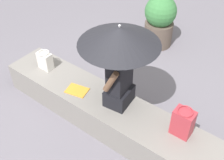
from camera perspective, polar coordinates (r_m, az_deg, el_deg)
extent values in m
plane|color=slate|center=(3.94, -1.29, -8.38)|extent=(14.00, 14.00, 0.00)
cube|color=gray|center=(3.78, -1.34, -6.31)|extent=(3.14, 0.60, 0.42)
cube|color=black|center=(3.54, 1.42, -3.09)|extent=(0.32, 0.37, 0.22)
cube|color=black|center=(3.31, 1.52, 1.30)|extent=(0.24, 0.34, 0.48)
sphere|color=brown|center=(3.10, 1.63, 6.17)|extent=(0.20, 0.20, 0.20)
cylinder|color=brown|center=(3.16, -0.25, -0.34)|extent=(0.21, 0.09, 0.32)
cylinder|color=brown|center=(3.43, 3.16, 3.44)|extent=(0.21, 0.09, 0.32)
cylinder|color=#B7B7BC|center=(3.31, 1.35, 2.69)|extent=(0.02, 0.02, 1.04)
cone|color=black|center=(3.07, 1.47, 8.85)|extent=(0.93, 0.93, 0.21)
sphere|color=#B7B7BC|center=(3.01, 1.51, 10.78)|extent=(0.03, 0.03, 0.03)
cube|color=silver|center=(4.16, -13.21, 3.74)|extent=(0.21, 0.12, 0.26)
torus|color=silver|center=(4.08, -13.51, 5.35)|extent=(0.16, 0.16, 0.01)
cube|color=#B2333D|center=(3.24, 13.93, -8.28)|extent=(0.22, 0.16, 0.34)
torus|color=#B2333D|center=(3.11, 14.47, -6.03)|extent=(0.17, 0.17, 0.01)
cube|color=gold|center=(3.78, -6.99, -2.07)|extent=(0.32, 0.26, 0.01)
cylinder|color=brown|center=(5.35, 9.17, 9.15)|extent=(0.51, 0.51, 0.44)
sphere|color=#3D7F42|center=(5.14, 9.70, 13.36)|extent=(0.56, 0.56, 0.56)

